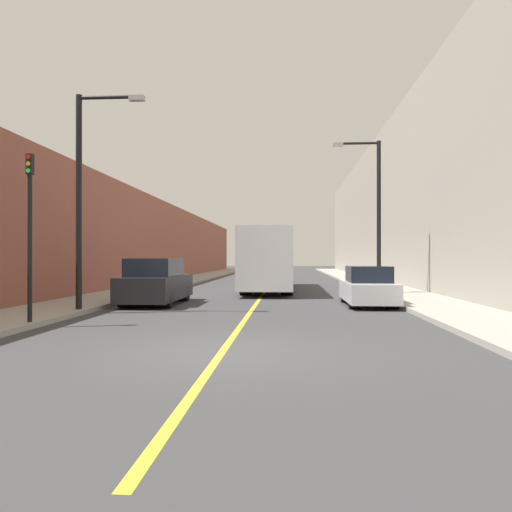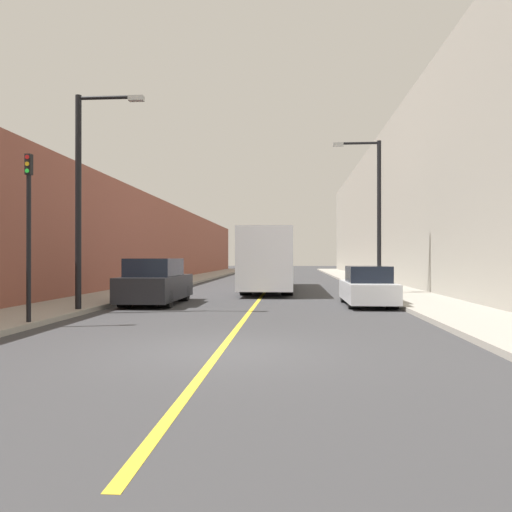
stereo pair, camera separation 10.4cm
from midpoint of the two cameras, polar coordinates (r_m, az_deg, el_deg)
ground_plane at (r=10.09m, az=-4.11°, el=-10.80°), size 200.00×200.00×0.00m
sidewalk_left at (r=40.69m, az=-7.76°, el=-2.68°), size 2.89×72.00×0.15m
sidewalk_right at (r=40.23m, az=11.53°, el=-2.71°), size 2.89×72.00×0.15m
building_row_left at (r=41.49m, az=-12.43°, el=1.54°), size 4.00×72.00×6.19m
building_row_right at (r=40.98m, az=16.33°, el=5.26°), size 4.00×72.00×11.47m
road_center_line at (r=39.89m, az=1.83°, el=-2.84°), size 0.16×72.00×0.01m
bus at (r=28.28m, az=1.44°, el=-0.34°), size 2.60×12.33×3.30m
parked_suv_left at (r=20.24m, az=-11.50°, el=-3.03°), size 1.97×4.93×1.82m
car_right_near at (r=19.69m, az=12.52°, el=-3.58°), size 1.75×4.29×1.53m
street_lamp_left at (r=17.59m, az=-19.16°, el=7.45°), size 2.31×0.24×7.09m
street_lamp_right at (r=24.77m, az=13.30°, el=5.50°), size 2.31×0.24×7.32m
traffic_light at (r=14.51m, az=-24.62°, el=2.64°), size 0.16×0.18×4.45m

